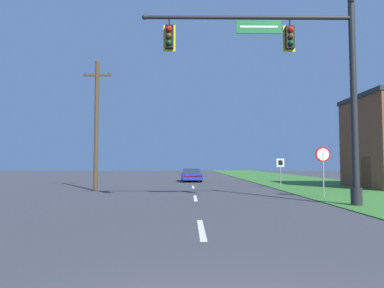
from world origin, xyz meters
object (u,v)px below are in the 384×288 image
(route_sign_post, at_px, (280,166))
(stop_sign, at_px, (323,160))
(utility_pole_near, at_px, (96,123))
(car_ahead, at_px, (191,175))
(signal_mast, at_px, (304,78))

(route_sign_post, bearing_deg, stop_sign, -89.27)
(route_sign_post, xyz_separation_m, utility_pole_near, (-12.50, -2.79, 2.77))
(car_ahead, height_order, route_sign_post, route_sign_post)
(signal_mast, distance_m, stop_sign, 5.06)
(car_ahead, bearing_deg, stop_sign, -68.07)
(car_ahead, distance_m, stop_sign, 17.26)
(signal_mast, distance_m, car_ahead, 20.26)
(signal_mast, height_order, car_ahead, signal_mast)
(stop_sign, xyz_separation_m, route_sign_post, (-0.10, 7.56, -0.34))
(car_ahead, xyz_separation_m, utility_pole_near, (-6.16, -11.20, 3.69))
(signal_mast, height_order, route_sign_post, signal_mast)
(route_sign_post, height_order, utility_pole_near, utility_pole_near)
(stop_sign, relative_size, route_sign_post, 1.23)
(signal_mast, relative_size, route_sign_post, 4.37)
(route_sign_post, bearing_deg, car_ahead, 126.99)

